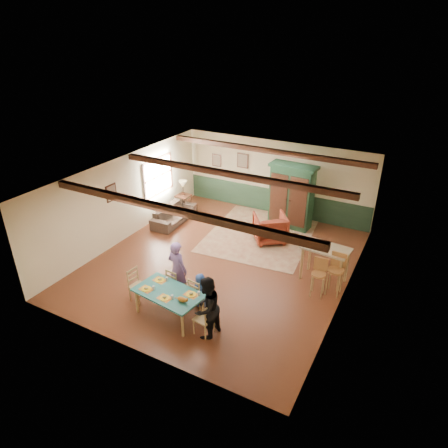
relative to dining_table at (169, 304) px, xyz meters
The scene contains 35 objects.
floor 2.73m from the dining_table, 90.62° to the left, with size 8.00×8.00×0.00m, color #502416.
wall_back 6.79m from the dining_table, 90.25° to the left, with size 7.00×0.02×2.70m, color beige.
wall_left 4.56m from the dining_table, 142.48° to the left, with size 0.02×8.00×2.70m, color beige.
wall_right 4.52m from the dining_table, 37.98° to the left, with size 0.02×8.00×2.70m, color beige.
ceiling 3.59m from the dining_table, 90.62° to the left, with size 7.00×8.00×0.02m, color silver.
wainscot_back 6.69m from the dining_table, 90.25° to the left, with size 6.95×0.03×0.90m, color #1F3927.
ceiling_beam_front 2.31m from the dining_table, 94.09° to the left, with size 6.95×0.16×0.16m, color black.
ceiling_beam_mid 3.85m from the dining_table, 90.54° to the left, with size 6.95×0.16×0.16m, color black.
ceiling_beam_back 6.14m from the dining_table, 90.29° to the left, with size 6.95×0.16×0.16m, color black.
window_left 5.76m from the dining_table, 128.43° to the left, with size 0.06×1.60×1.30m, color white, non-canonical shape.
picture_left_wall 4.32m from the dining_table, 148.91° to the left, with size 0.04×0.42×0.52m, color gray, non-canonical shape.
picture_back_a 6.97m from the dining_table, 101.25° to the left, with size 0.45×0.04×0.55m, color gray, non-canonical shape.
picture_back_b 7.23m from the dining_table, 109.98° to the left, with size 0.38×0.04×0.48m, color gray, non-canonical shape.
dining_table is the anchor object (origin of this frame).
dining_chair_far_left 0.75m from the dining_table, 111.41° to the left, with size 0.38×0.40×0.86m, color #9A7D4D, non-canonical shape.
dining_chair_far_right 0.75m from the dining_table, 53.30° to the left, with size 0.38×0.40×0.86m, color #9A7D4D, non-canonical shape.
dining_chair_end_left 1.05m from the dining_table, behind, with size 0.38×0.40×0.86m, color #9A7D4D, non-canonical shape.
dining_chair_end_right 1.05m from the dining_table, ahead, with size 0.38×0.40×0.86m, color #9A7D4D, non-canonical shape.
person_man 0.92m from the dining_table, 108.92° to the left, with size 0.57×0.37×1.57m, color #795795.
person_woman 1.21m from the dining_table, ahead, with size 0.73×0.57×1.50m, color black.
person_child 0.82m from the dining_table, 55.79° to the left, with size 0.45×0.29×0.91m, color navy.
cat 0.66m from the dining_table, 17.95° to the right, with size 0.33×0.13×0.16m, color orange, non-canonical shape.
place_setting_near_left 0.68m from the dining_table, 163.20° to the right, with size 0.36×0.27×0.11m, color yellow, non-canonical shape.
place_setting_near_center 0.46m from the dining_table, 75.84° to the right, with size 0.36×0.27×0.11m, color yellow, non-canonical shape.
place_setting_far_left 0.68m from the dining_table, 147.91° to the left, with size 0.36×0.27×0.11m, color yellow, non-canonical shape.
place_setting_far_right 0.68m from the dining_table, 16.80° to the left, with size 0.36×0.27×0.11m, color yellow, non-canonical shape.
area_rug 4.82m from the dining_table, 87.03° to the left, with size 3.21×3.81×0.01m, color #C2B68C.
armoire 6.02m from the dining_table, 81.52° to the left, with size 1.56×0.63×2.21m, color #143220.
armchair 4.64m from the dining_table, 81.60° to the left, with size 0.97×1.00×0.91m, color #511710.
sofa 5.13m from the dining_table, 123.51° to the left, with size 1.94×0.76×0.57m, color #3A2C24.
end_table 6.10m from the dining_table, 120.20° to the left, with size 0.50×0.50×0.61m, color black, non-canonical shape.
table_lamp 6.13m from the dining_table, 120.20° to the left, with size 0.31×0.31×0.56m, color beige, non-canonical shape.
counter_table 4.26m from the dining_table, 48.73° to the left, with size 1.22×0.71×1.02m, color beige, non-canonical shape.
bar_stool_left 3.78m from the dining_table, 40.50° to the left, with size 0.37×0.40×1.03m, color #B07944, non-canonical shape.
bar_stool_right 4.22m from the dining_table, 40.19° to the left, with size 0.40×0.44×1.14m, color #B07944, non-canonical shape.
Camera 1 is at (4.76, -8.80, 6.26)m, focal length 32.00 mm.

